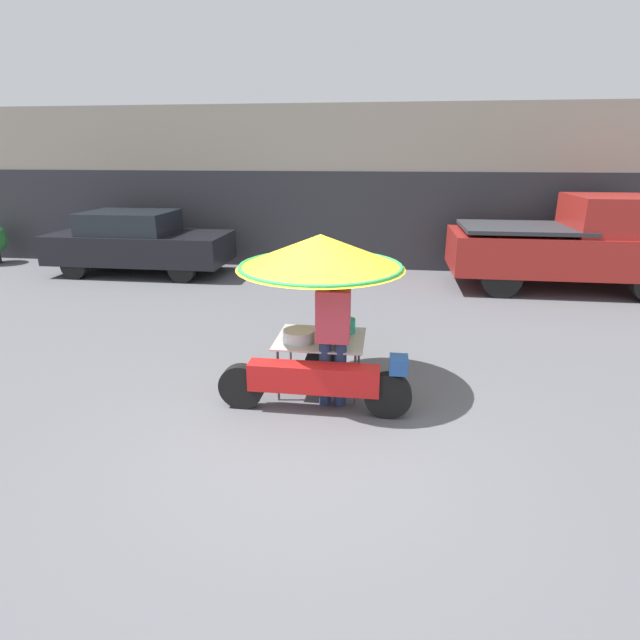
# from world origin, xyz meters

# --- Properties ---
(ground_plane) EXTENTS (36.00, 36.00, 0.00)m
(ground_plane) POSITION_xyz_m (0.00, 0.00, 0.00)
(ground_plane) COLOR #56565B
(shopfront_building) EXTENTS (28.00, 2.06, 3.95)m
(shopfront_building) POSITION_xyz_m (0.00, 9.15, 1.96)
(shopfront_building) COLOR gray
(shopfront_building) RESTS_ON ground
(vendor_motorcycle_cart) EXTENTS (2.22, 1.98, 1.96)m
(vendor_motorcycle_cart) POSITION_xyz_m (-0.02, 1.13, 1.55)
(vendor_motorcycle_cart) COLOR black
(vendor_motorcycle_cart) RESTS_ON ground
(vendor_person) EXTENTS (0.38, 0.22, 1.62)m
(vendor_person) POSITION_xyz_m (0.17, 0.79, 0.91)
(vendor_person) COLOR navy
(vendor_person) RESTS_ON ground
(parked_car) EXTENTS (4.26, 1.74, 1.50)m
(parked_car) POSITION_xyz_m (-5.25, 6.85, 0.77)
(parked_car) COLOR black
(parked_car) RESTS_ON ground
(pickup_truck) EXTENTS (4.82, 1.94, 2.00)m
(pickup_truck) POSITION_xyz_m (4.67, 6.66, 0.97)
(pickup_truck) COLOR black
(pickup_truck) RESTS_ON ground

